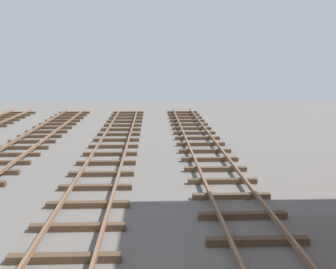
{
  "coord_description": "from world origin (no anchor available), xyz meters",
  "views": [
    {
      "loc": [
        -1.16,
        -3.46,
        4.4
      ],
      "look_at": [
        -0.65,
        9.59,
        2.05
      ],
      "focal_mm": 44.53,
      "sensor_mm": 36.0,
      "label": 1
    }
  ],
  "objects": []
}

